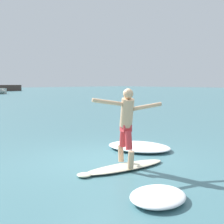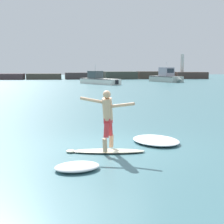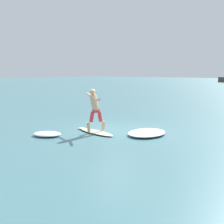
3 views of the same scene
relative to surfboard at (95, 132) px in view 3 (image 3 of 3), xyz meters
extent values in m
plane|color=#43747C|center=(0.16, 0.87, -0.04)|extent=(200.00, 200.00, 0.00)
ellipsoid|color=beige|center=(0.04, -0.01, 0.00)|extent=(2.20, 0.88, 0.09)
ellipsoid|color=beige|center=(-1.04, 0.15, 0.00)|extent=(0.34, 0.35, 0.08)
ellipsoid|color=#2D2D33|center=(0.04, -0.01, 0.00)|extent=(2.21, 0.89, 0.04)
cone|color=black|center=(0.91, -0.13, -0.11)|extent=(0.06, 0.06, 0.14)
cone|color=black|center=(0.78, 0.04, -0.11)|extent=(0.06, 0.06, 0.14)
cone|color=black|center=(0.74, -0.27, -0.11)|extent=(0.06, 0.06, 0.14)
cylinder|color=#DAA97F|center=(-0.09, -0.30, 0.24)|extent=(0.19, 0.21, 0.40)
cylinder|color=#D5363B|center=(-0.03, -0.17, 0.65)|extent=(0.23, 0.26, 0.44)
cylinder|color=#DAA97F|center=(0.18, 0.28, 0.24)|extent=(0.19, 0.21, 0.40)
cylinder|color=#D5363B|center=(0.12, 0.15, 0.65)|extent=(0.23, 0.26, 0.44)
cube|color=#D5363B|center=(0.04, -0.01, 0.90)|extent=(0.29, 0.32, 0.16)
cylinder|color=#DAA97F|center=(0.01, -0.07, 1.25)|extent=(0.43, 0.49, 0.68)
sphere|color=#DAA97F|center=(-0.02, -0.13, 1.67)|extent=(0.23, 0.23, 0.23)
cylinder|color=#DAA97F|center=(0.42, -0.31, 1.38)|extent=(0.65, 0.40, 0.21)
cylinder|color=#DAA97F|center=(-0.44, 0.09, 1.50)|extent=(0.65, 0.37, 0.20)
ellipsoid|color=white|center=(-0.96, -1.73, 0.04)|extent=(1.41, 1.28, 0.16)
ellipsoid|color=white|center=(1.79, 1.14, 0.04)|extent=(1.79, 2.18, 0.17)
camera|label=1|loc=(-4.97, -4.85, 1.93)|focal=50.00mm
camera|label=2|loc=(-1.43, -10.64, 2.47)|focal=60.00mm
camera|label=3|loc=(9.17, -8.84, 2.51)|focal=50.00mm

